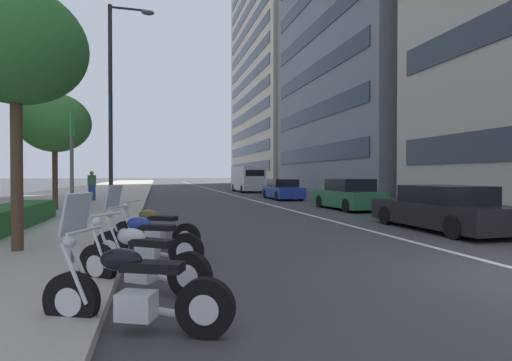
# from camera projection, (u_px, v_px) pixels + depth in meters

# --- Properties ---
(sidewalk_right_plaza) EXTENTS (160.00, 9.40, 0.15)m
(sidewalk_right_plaza) POSITION_uv_depth(u_px,v_px,m) (91.00, 194.00, 31.93)
(sidewalk_right_plaza) COLOR #A39E93
(sidewalk_right_plaza) RESTS_ON ground
(lane_centre_stripe) EXTENTS (110.00, 0.16, 0.01)m
(lane_centre_stripe) POSITION_uv_depth(u_px,v_px,m) (217.00, 191.00, 39.67)
(lane_centre_stripe) COLOR silver
(lane_centre_stripe) RESTS_ON ground
(motorcycle_mid_row) EXTENTS (1.00, 1.97, 1.47)m
(motorcycle_mid_row) POSITION_uv_depth(u_px,v_px,m) (133.00, 292.00, 4.00)
(motorcycle_mid_row) COLOR black
(motorcycle_mid_row) RESTS_ON ground
(motorcycle_under_tarp) EXTENTS (1.40, 1.85, 1.10)m
(motorcycle_under_tarp) POSITION_uv_depth(u_px,v_px,m) (140.00, 263.00, 5.38)
(motorcycle_under_tarp) COLOR black
(motorcycle_under_tarp) RESTS_ON ground
(motorcycle_far_end_row) EXTENTS (1.03, 1.94, 1.47)m
(motorcycle_far_end_row) POSITION_uv_depth(u_px,v_px,m) (146.00, 243.00, 6.88)
(motorcycle_far_end_row) COLOR black
(motorcycle_far_end_row) RESTS_ON ground
(motorcycle_nearest_camera) EXTENTS (1.20, 1.88, 1.09)m
(motorcycle_nearest_camera) POSITION_uv_depth(u_px,v_px,m) (154.00, 232.00, 8.41)
(motorcycle_nearest_camera) COLOR black
(motorcycle_nearest_camera) RESTS_ON ground
(car_lead_in_lane) EXTENTS (4.72, 2.00, 1.34)m
(car_lead_in_lane) POSITION_uv_depth(u_px,v_px,m) (442.00, 209.00, 11.45)
(car_lead_in_lane) COLOR black
(car_lead_in_lane) RESTS_ON ground
(car_following_behind) EXTENTS (4.17, 1.86, 1.46)m
(car_following_behind) POSITION_uv_depth(u_px,v_px,m) (348.00, 195.00, 18.23)
(car_following_behind) COLOR #236038
(car_following_behind) RESTS_ON ground
(car_far_down_avenue) EXTENTS (4.66, 1.93, 1.36)m
(car_far_down_avenue) POSITION_uv_depth(u_px,v_px,m) (282.00, 190.00, 26.07)
(car_far_down_avenue) COLOR navy
(car_far_down_avenue) RESTS_ON ground
(delivery_van_ahead) EXTENTS (5.94, 2.12, 2.45)m
(delivery_van_ahead) POSITION_uv_depth(u_px,v_px,m) (247.00, 178.00, 37.04)
(delivery_van_ahead) COLOR #B7B7BC
(delivery_van_ahead) RESTS_ON ground
(parking_sign_by_curb) EXTENTS (0.32, 0.06, 2.62)m
(parking_sign_by_curb) POSITION_uv_depth(u_px,v_px,m) (72.00, 171.00, 6.57)
(parking_sign_by_curb) COLOR #47494C
(parking_sign_by_curb) RESTS_ON sidewalk_right_plaza
(street_lamp_with_banners) EXTENTS (1.26, 2.04, 9.21)m
(street_lamp_with_banners) POSITION_uv_depth(u_px,v_px,m) (116.00, 90.00, 17.42)
(street_lamp_with_banners) COLOR #232326
(street_lamp_with_banners) RESTS_ON sidewalk_right_plaza
(clipped_hedge_bed) EXTENTS (6.41, 1.10, 0.62)m
(clipped_hedge_bed) POSITION_uv_depth(u_px,v_px,m) (5.00, 218.00, 10.58)
(clipped_hedge_bed) COLOR #28602D
(clipped_hedge_bed) RESTS_ON sidewalk_right_plaza
(street_tree_near_plaza_corner) EXTENTS (2.69, 2.69, 5.20)m
(street_tree_near_plaza_corner) POSITION_uv_depth(u_px,v_px,m) (16.00, 47.00, 7.56)
(street_tree_near_plaza_corner) COLOR #473323
(street_tree_near_plaza_corner) RESTS_ON sidewalk_right_plaza
(street_tree_by_lamp_post) EXTENTS (3.00, 3.00, 5.05)m
(street_tree_by_lamp_post) POSITION_uv_depth(u_px,v_px,m) (55.00, 123.00, 16.65)
(street_tree_by_lamp_post) COLOR #473323
(street_tree_by_lamp_post) RESTS_ON sidewalk_right_plaza
(pedestrian_on_plaza) EXTENTS (0.47, 0.45, 1.74)m
(pedestrian_on_plaza) POSITION_uv_depth(u_px,v_px,m) (92.00, 185.00, 22.64)
(pedestrian_on_plaza) COLOR #33478C
(pedestrian_on_plaza) RESTS_ON sidewalk_right_plaza
(office_tower_mid_left) EXTENTS (28.51, 16.74, 36.77)m
(office_tower_mid_left) POSITION_uv_depth(u_px,v_px,m) (295.00, 77.00, 65.47)
(office_tower_mid_left) COLOR beige
(office_tower_mid_left) RESTS_ON ground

